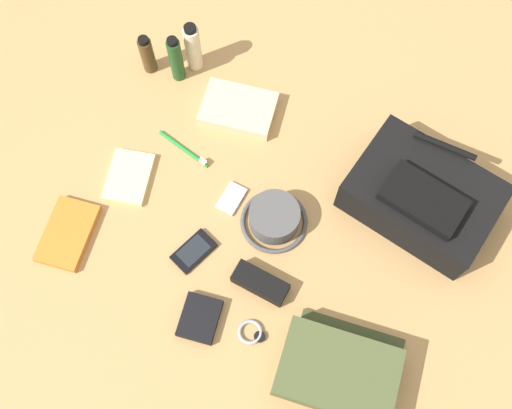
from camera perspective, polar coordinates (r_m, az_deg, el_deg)
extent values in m
cube|color=tan|center=(1.58, 0.00, -0.69)|extent=(2.64, 2.02, 0.02)
cube|color=black|center=(1.57, 15.56, 0.75)|extent=(0.39, 0.31, 0.12)
cube|color=black|center=(1.48, 15.75, 0.45)|extent=(0.21, 0.14, 0.03)
cylinder|color=black|center=(1.56, 17.66, 5.38)|extent=(0.16, 0.02, 0.02)
cube|color=#47512D|center=(1.44, 7.78, -15.69)|extent=(0.29, 0.22, 0.09)
cube|color=#394124|center=(1.49, 9.06, -12.39)|extent=(0.26, 0.10, 0.01)
cylinder|color=#4D4D4D|center=(1.52, 1.77, -1.22)|extent=(0.13, 0.13, 0.06)
torus|color=#4D4D4D|center=(1.55, 1.73, -1.63)|extent=(0.18, 0.18, 0.01)
cylinder|color=#473319|center=(1.75, -10.35, 13.87)|extent=(0.04, 0.04, 0.12)
cylinder|color=black|center=(1.70, -10.74, 15.18)|extent=(0.03, 0.03, 0.01)
cylinder|color=#19471E|center=(1.71, -7.66, 13.56)|extent=(0.04, 0.04, 0.15)
cylinder|color=black|center=(1.64, -8.04, 15.22)|extent=(0.03, 0.03, 0.01)
cylinder|color=beige|center=(1.73, -6.05, 14.67)|extent=(0.04, 0.04, 0.16)
cylinder|color=black|center=(1.66, -6.35, 16.40)|extent=(0.03, 0.03, 0.01)
cube|color=orange|center=(1.61, -17.58, -2.66)|extent=(0.14, 0.20, 0.02)
cube|color=white|center=(1.61, -17.56, -2.69)|extent=(0.14, 0.19, 0.01)
cube|color=black|center=(1.53, -5.99, -4.48)|extent=(0.10, 0.13, 0.01)
cube|color=black|center=(1.53, -6.02, -4.40)|extent=(0.07, 0.09, 0.00)
cube|color=#B7B7BC|center=(1.57, -2.38, 0.55)|extent=(0.06, 0.09, 0.01)
cylinder|color=silver|center=(1.56, -2.63, 0.17)|extent=(0.03, 0.03, 0.00)
torus|color=#99999E|center=(1.48, -0.58, -12.12)|extent=(0.06, 0.06, 0.01)
cylinder|color=black|center=(1.48, 0.35, -12.55)|extent=(0.03, 0.03, 0.01)
cylinder|color=#198C33|center=(1.65, -6.96, 5.32)|extent=(0.17, 0.05, 0.01)
cube|color=white|center=(1.61, -5.11, 4.14)|extent=(0.02, 0.02, 0.01)
cube|color=black|center=(1.48, -5.44, -10.78)|extent=(0.11, 0.12, 0.02)
cube|color=beige|center=(1.63, -12.09, 2.59)|extent=(0.15, 0.17, 0.02)
cube|color=beige|center=(1.68, -1.70, 9.13)|extent=(0.22, 0.17, 0.04)
cube|color=black|center=(1.49, 0.42, -7.53)|extent=(0.14, 0.06, 0.04)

